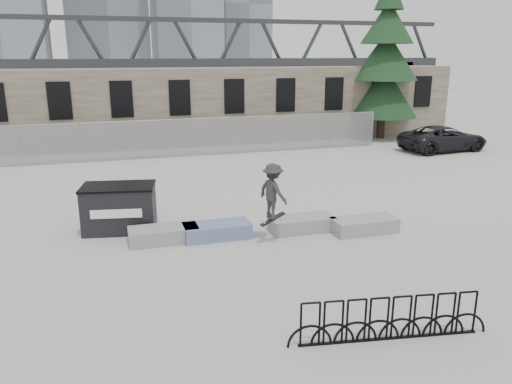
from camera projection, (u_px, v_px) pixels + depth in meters
ground at (257, 235)px, 15.28m from camera, size 120.00×120.00×0.00m
stone_wall at (177, 107)px, 29.63m from camera, size 36.00×2.58×4.50m
chainlink_fence at (188, 137)px, 26.51m from camera, size 22.06×0.06×2.02m
planter_far_left at (163, 234)px, 14.64m from camera, size 2.00×0.90×0.44m
planter_center_left at (217, 230)px, 14.97m from camera, size 2.00×0.90×0.44m
planter_center_right at (302, 223)px, 15.56m from camera, size 2.00×0.90×0.44m
planter_offset at (364, 224)px, 15.44m from camera, size 2.00×0.90×0.44m
dumpster at (119, 208)px, 15.46m from camera, size 2.41×1.71×1.45m
bike_rack at (390, 319)px, 9.58m from camera, size 4.00×0.67×0.90m
spruce_tree at (385, 60)px, 31.27m from camera, size 4.36×4.36×11.50m
truss_bridge at (209, 62)px, 67.63m from camera, size 70.00×3.00×9.80m
suv at (443, 138)px, 28.17m from camera, size 5.23×2.72×1.41m
skateboarder at (273, 191)px, 14.18m from camera, size 0.97×1.20×1.81m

